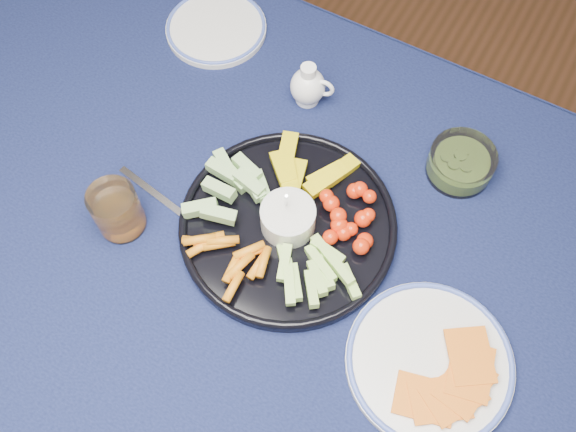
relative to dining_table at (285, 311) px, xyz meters
The scene contains 8 objects.
dining_table is the anchor object (origin of this frame).
crudite_platter 0.15m from the dining_table, 118.34° to the left, with size 0.34×0.34×0.11m.
creamer_pitcher 0.38m from the dining_table, 113.33° to the left, with size 0.08×0.06×0.08m.
pickle_bowl 0.37m from the dining_table, 66.15° to the left, with size 0.11×0.11×0.05m.
cheese_plate 0.25m from the dining_table, ahead, with size 0.24×0.24×0.03m.
juice_tumbler 0.31m from the dining_table, behind, with size 0.07×0.07×0.09m.
fork_left 0.25m from the dining_table, behind, with size 0.19×0.05×0.00m.
side_plate_extra 0.54m from the dining_table, 133.57° to the left, with size 0.19×0.19×0.02m.
Camera 1 is at (0.17, -0.29, 1.65)m, focal length 40.00 mm.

